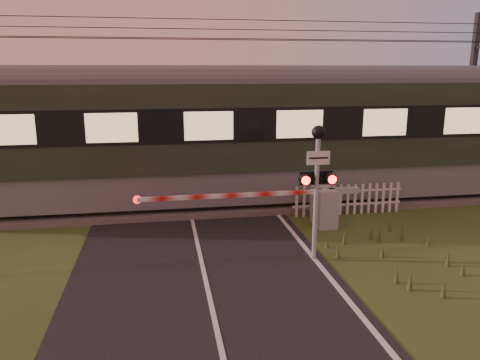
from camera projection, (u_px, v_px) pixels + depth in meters
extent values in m
plane|color=#2E3D17|center=(208.00, 291.00, 9.84)|extent=(160.00, 160.00, 0.00)
cube|color=black|center=(208.00, 291.00, 9.83)|extent=(6.00, 140.00, 0.02)
cube|color=#47423D|center=(189.00, 204.00, 16.06)|extent=(140.00, 3.40, 0.24)
cube|color=slate|center=(190.00, 204.00, 15.32)|extent=(140.00, 0.08, 0.14)
cube|color=slate|center=(187.00, 193.00, 16.70)|extent=(140.00, 0.08, 0.14)
cube|color=#2D2116|center=(189.00, 200.00, 16.03)|extent=(0.24, 2.20, 0.06)
cylinder|color=black|center=(185.00, 38.00, 14.51)|extent=(120.00, 0.02, 0.02)
cylinder|color=black|center=(184.00, 39.00, 15.09)|extent=(120.00, 0.02, 0.02)
cylinder|color=black|center=(184.00, 19.00, 14.66)|extent=(120.00, 0.02, 0.02)
cylinder|color=black|center=(184.00, 29.00, 14.73)|extent=(120.00, 0.02, 0.02)
cube|color=slate|center=(285.00, 177.00, 16.42)|extent=(21.91, 2.90, 1.09)
cube|color=black|center=(286.00, 123.00, 15.98)|extent=(22.82, 3.15, 2.72)
cylinder|color=#4C4C4F|center=(287.00, 82.00, 15.67)|extent=(22.82, 1.10, 1.10)
cube|color=#FFD893|center=(300.00, 124.00, 14.40)|extent=(19.63, 0.04, 0.85)
cube|color=gray|center=(324.00, 207.00, 13.86)|extent=(0.57, 0.88, 1.14)
cylinder|color=gray|center=(319.00, 207.00, 13.84)|extent=(0.12, 0.12, 1.14)
cube|color=gray|center=(343.00, 190.00, 13.84)|extent=(0.93, 0.17, 0.17)
cube|color=red|center=(232.00, 195.00, 13.29)|extent=(5.26, 0.11, 0.11)
cylinder|color=red|center=(137.00, 200.00, 12.86)|extent=(0.23, 0.04, 0.23)
cylinder|color=gray|center=(316.00, 201.00, 11.14)|extent=(0.11, 0.11, 3.00)
cube|color=white|center=(318.00, 158.00, 10.84)|extent=(0.55, 0.03, 0.32)
sphere|color=black|center=(319.00, 132.00, 10.76)|extent=(0.32, 0.32, 0.32)
cube|color=black|center=(317.00, 178.00, 11.01)|extent=(0.75, 0.06, 0.06)
cylinder|color=#FF140C|center=(306.00, 181.00, 10.79)|extent=(0.20, 0.02, 0.20)
cylinder|color=#FF140C|center=(332.00, 180.00, 10.89)|extent=(0.20, 0.02, 0.20)
cube|color=black|center=(316.00, 178.00, 11.06)|extent=(0.80, 0.02, 0.32)
cube|color=silver|center=(347.00, 204.00, 15.01)|extent=(3.63, 0.04, 0.07)
cube|color=silver|center=(348.00, 191.00, 14.91)|extent=(3.63, 0.04, 0.07)
cube|color=#2D2D30|center=(470.00, 98.00, 19.43)|extent=(0.21, 0.21, 6.77)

